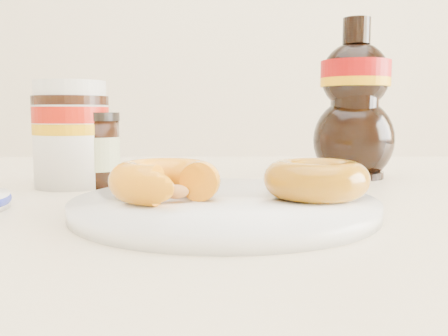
{
  "coord_description": "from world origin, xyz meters",
  "views": [
    {
      "loc": [
        0.03,
        -0.46,
        0.84
      ],
      "look_at": [
        0.03,
        0.03,
        0.79
      ],
      "focal_mm": 40.0,
      "sensor_mm": 36.0,
      "label": 1
    }
  ],
  "objects_px": {
    "donut_bitten": "(165,180)",
    "nutella_jar": "(71,130)",
    "syrup_bottle": "(355,99)",
    "dark_jar": "(97,151)",
    "plate": "(224,205)",
    "donut_whole": "(316,179)",
    "dining_table": "(197,263)"
  },
  "relations": [
    {
      "from": "donut_whole",
      "to": "nutella_jar",
      "type": "distance_m",
      "value": 0.31
    },
    {
      "from": "dining_table",
      "to": "syrup_bottle",
      "type": "height_order",
      "value": "syrup_bottle"
    },
    {
      "from": "plate",
      "to": "nutella_jar",
      "type": "relative_size",
      "value": 2.14
    },
    {
      "from": "nutella_jar",
      "to": "dark_jar",
      "type": "distance_m",
      "value": 0.04
    },
    {
      "from": "dining_table",
      "to": "syrup_bottle",
      "type": "xyz_separation_m",
      "value": [
        0.21,
        0.12,
        0.19
      ]
    },
    {
      "from": "plate",
      "to": "nutella_jar",
      "type": "height_order",
      "value": "nutella_jar"
    },
    {
      "from": "nutella_jar",
      "to": "dark_jar",
      "type": "xyz_separation_m",
      "value": [
        0.03,
        -0.0,
        -0.02
      ]
    },
    {
      "from": "syrup_bottle",
      "to": "nutella_jar",
      "type": "bearing_deg",
      "value": -167.17
    },
    {
      "from": "donut_bitten",
      "to": "nutella_jar",
      "type": "height_order",
      "value": "nutella_jar"
    },
    {
      "from": "syrup_bottle",
      "to": "dark_jar",
      "type": "xyz_separation_m",
      "value": [
        -0.33,
        -0.08,
        -0.06
      ]
    },
    {
      "from": "nutella_jar",
      "to": "syrup_bottle",
      "type": "relative_size",
      "value": 0.59
    },
    {
      "from": "nutella_jar",
      "to": "plate",
      "type": "bearing_deg",
      "value": -41.52
    },
    {
      "from": "plate",
      "to": "dining_table",
      "type": "bearing_deg",
      "value": 104.39
    },
    {
      "from": "nutella_jar",
      "to": "syrup_bottle",
      "type": "xyz_separation_m",
      "value": [
        0.36,
        0.08,
        0.04
      ]
    },
    {
      "from": "plate",
      "to": "donut_whole",
      "type": "xyz_separation_m",
      "value": [
        0.08,
        0.0,
        0.02
      ]
    },
    {
      "from": "syrup_bottle",
      "to": "dark_jar",
      "type": "distance_m",
      "value": 0.35
    },
    {
      "from": "dining_table",
      "to": "donut_bitten",
      "type": "relative_size",
      "value": 14.35
    },
    {
      "from": "donut_whole",
      "to": "dark_jar",
      "type": "distance_m",
      "value": 0.28
    },
    {
      "from": "donut_bitten",
      "to": "nutella_jar",
      "type": "relative_size",
      "value": 0.77
    },
    {
      "from": "donut_whole",
      "to": "dark_jar",
      "type": "xyz_separation_m",
      "value": [
        -0.24,
        0.16,
        0.01
      ]
    },
    {
      "from": "dark_jar",
      "to": "dining_table",
      "type": "bearing_deg",
      "value": -18.1
    },
    {
      "from": "donut_bitten",
      "to": "syrup_bottle",
      "type": "relative_size",
      "value": 0.45
    },
    {
      "from": "donut_bitten",
      "to": "syrup_bottle",
      "type": "distance_m",
      "value": 0.35
    },
    {
      "from": "donut_whole",
      "to": "syrup_bottle",
      "type": "distance_m",
      "value": 0.27
    },
    {
      "from": "dining_table",
      "to": "plate",
      "type": "height_order",
      "value": "plate"
    },
    {
      "from": "donut_bitten",
      "to": "donut_whole",
      "type": "relative_size",
      "value": 1.04
    },
    {
      "from": "plate",
      "to": "donut_whole",
      "type": "bearing_deg",
      "value": 2.06
    },
    {
      "from": "plate",
      "to": "donut_bitten",
      "type": "bearing_deg",
      "value": -172.57
    },
    {
      "from": "dining_table",
      "to": "dark_jar",
      "type": "distance_m",
      "value": 0.18
    },
    {
      "from": "dining_table",
      "to": "plate",
      "type": "bearing_deg",
      "value": -75.61
    },
    {
      "from": "plate",
      "to": "dark_jar",
      "type": "xyz_separation_m",
      "value": [
        -0.15,
        0.16,
        0.04
      ]
    },
    {
      "from": "plate",
      "to": "donut_bitten",
      "type": "relative_size",
      "value": 2.77
    }
  ]
}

